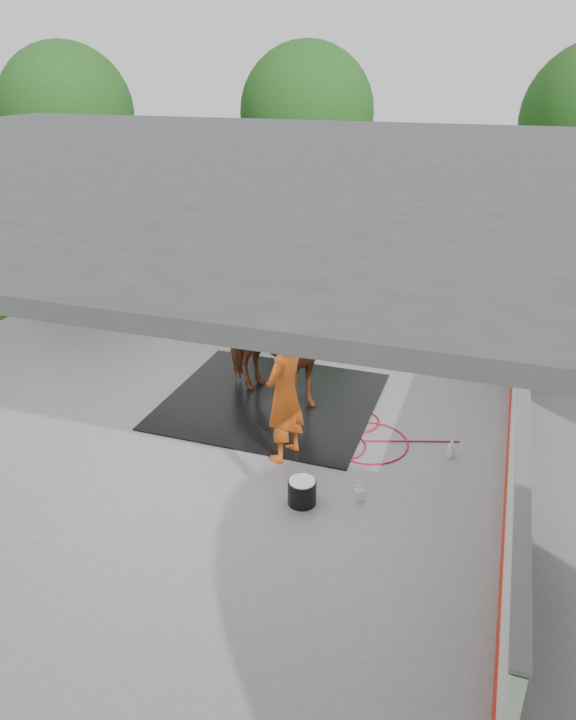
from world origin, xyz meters
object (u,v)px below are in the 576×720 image
(handler, at_px, (285,394))
(wash_bucket, at_px, (302,491))
(dasher_board, at_px, (517,450))
(horse, at_px, (271,350))

(handler, bearing_deg, wash_bucket, 46.38)
(handler, distance_m, wash_bucket, 1.36)
(dasher_board, xyz_separation_m, wash_bucket, (-2.49, -1.23, -0.37))
(horse, height_order, handler, handler)
(dasher_board, relative_size, handler, 4.05)
(wash_bucket, bearing_deg, handler, 120.46)
(horse, bearing_deg, dasher_board, -88.21)
(handler, bearing_deg, dasher_board, 111.42)
(dasher_board, bearing_deg, handler, -174.50)
(handler, relative_size, wash_bucket, 5.47)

